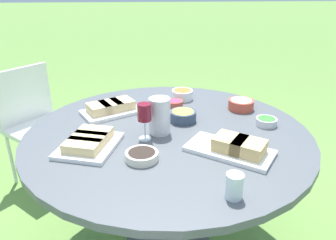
{
  "coord_description": "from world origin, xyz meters",
  "views": [
    {
      "loc": [
        0.1,
        1.51,
        1.51
      ],
      "look_at": [
        0.0,
        0.0,
        0.84
      ],
      "focal_mm": 35.0,
      "sensor_mm": 36.0,
      "label": 1
    }
  ],
  "objects_px": {
    "water_pitcher": "(160,116)",
    "dining_table": "(168,147)",
    "wine_glass": "(144,114)",
    "chair_near_left": "(35,117)"
  },
  "relations": [
    {
      "from": "dining_table",
      "to": "water_pitcher",
      "type": "distance_m",
      "value": 0.19
    },
    {
      "from": "dining_table",
      "to": "chair_near_left",
      "type": "xyz_separation_m",
      "value": [
        0.95,
        -0.82,
        -0.16
      ]
    },
    {
      "from": "chair_near_left",
      "to": "water_pitcher",
      "type": "distance_m",
      "value": 1.28
    },
    {
      "from": "water_pitcher",
      "to": "dining_table",
      "type": "bearing_deg",
      "value": -155.08
    },
    {
      "from": "dining_table",
      "to": "wine_glass",
      "type": "bearing_deg",
      "value": 36.03
    },
    {
      "from": "dining_table",
      "to": "chair_near_left",
      "type": "height_order",
      "value": "chair_near_left"
    },
    {
      "from": "wine_glass",
      "to": "dining_table",
      "type": "bearing_deg",
      "value": -143.97
    },
    {
      "from": "wine_glass",
      "to": "water_pitcher",
      "type": "bearing_deg",
      "value": -138.61
    },
    {
      "from": "chair_near_left",
      "to": "dining_table",
      "type": "bearing_deg",
      "value": 139.16
    },
    {
      "from": "dining_table",
      "to": "wine_glass",
      "type": "distance_m",
      "value": 0.27
    }
  ]
}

